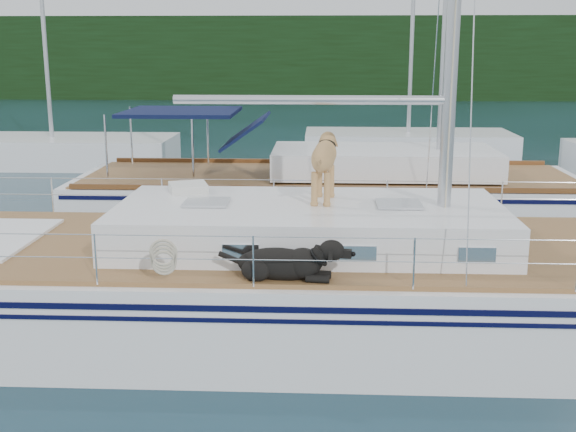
{
  "coord_description": "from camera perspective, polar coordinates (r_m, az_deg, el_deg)",
  "views": [
    {
      "loc": [
        0.95,
        -9.51,
        3.9
      ],
      "look_at": [
        0.5,
        0.2,
        1.6
      ],
      "focal_mm": 45.0,
      "sensor_mm": 36.0,
      "label": 1
    }
  ],
  "objects": [
    {
      "name": "bg_boat_center",
      "position": [
        25.92,
        9.44,
        5.48
      ],
      "size": [
        7.2,
        3.0,
        11.65
      ],
      "color": "white",
      "rests_on": "ground"
    },
    {
      "name": "shore_bank",
      "position": [
        55.81,
        1.72,
        9.91
      ],
      "size": [
        92.0,
        1.0,
        1.2
      ],
      "primitive_type": "cube",
      "color": "#595147",
      "rests_on": "ground"
    },
    {
      "name": "bg_boat_west",
      "position": [
        25.39,
        -18.07,
        4.83
      ],
      "size": [
        8.0,
        3.0,
        11.65
      ],
      "color": "white",
      "rests_on": "ground"
    },
    {
      "name": "neighbor_sailboat",
      "position": [
        15.95,
        3.58,
        1.44
      ],
      "size": [
        11.0,
        3.5,
        13.3
      ],
      "color": "white",
      "rests_on": "ground"
    },
    {
      "name": "main_sailboat",
      "position": [
        10.07,
        -2.35,
        -5.36
      ],
      "size": [
        12.0,
        3.8,
        14.01
      ],
      "color": "white",
      "rests_on": "ground"
    },
    {
      "name": "ground",
      "position": [
        10.32,
        -2.86,
        -8.91
      ],
      "size": [
        120.0,
        120.0,
        0.0
      ],
      "primitive_type": "plane",
      "color": "black",
      "rests_on": "ground"
    },
    {
      "name": "tree_line",
      "position": [
        54.52,
        1.71,
        12.35
      ],
      "size": [
        90.0,
        3.0,
        6.0
      ],
      "primitive_type": "cube",
      "color": "black",
      "rests_on": "ground"
    }
  ]
}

